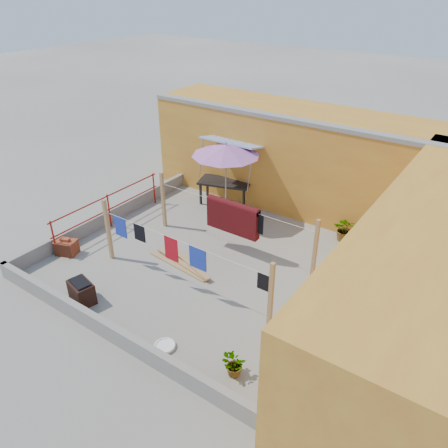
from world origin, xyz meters
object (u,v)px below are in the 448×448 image
Objects in this scene: brazier at (82,292)px; green_hose at (364,260)px; patio_umbrella at (226,151)px; water_jug_a at (354,281)px; white_basin at (165,346)px; plant_back_a at (345,229)px; brick_stack at (66,247)px; outdoor_table at (225,183)px; water_jug_b at (374,269)px.

brazier is 7.45m from green_hose.
brazier is (-0.37, -5.48, -1.98)m from patio_umbrella.
white_basin is at bearing -120.34° from water_jug_a.
brick_stack is at bearing -139.78° from plant_back_a.
outdoor_table is 5.30m from green_hose.
water_jug_a is at bearing -82.58° from green_hose.
white_basin is 6.47m from plant_back_a.
patio_umbrella is 3.38× the size of plant_back_a.
brazier is (2.04, -1.11, 0.07)m from brick_stack.
water_jug_b is (4.99, -0.37, -2.11)m from patio_umbrella.
patio_umbrella is 5.11m from green_hose.
outdoor_table reaches higher than water_jug_a.
white_basin is at bearing -67.70° from patio_umbrella.
brick_stack is 1.94× the size of water_jug_b.
brick_stack is 1.77× the size of water_jug_a.
water_jug_b is at bearing 28.38° from brick_stack.
white_basin is (2.62, -0.01, -0.24)m from brazier.
outdoor_table is 2.58× the size of plant_back_a.
outdoor_table is at bearing 92.02° from brazier.
white_basin is (4.66, -1.13, -0.17)m from brick_stack.
patio_umbrella is at bearing -53.70° from outdoor_table.
water_jug_a is (4.77, -1.20, -2.09)m from patio_umbrella.
water_jug_a is (5.14, 4.28, -0.12)m from brazier.
white_basin is 1.21× the size of water_jug_a.
brick_stack is 0.93× the size of brazier.
water_jug_b is at bearing -4.22° from patio_umbrella.
patio_umbrella is at bearing -167.74° from plant_back_a.
patio_umbrella reaches higher than outdoor_table.
white_basin is 4.98m from water_jug_a.
brazier reaches higher than water_jug_b.
brazier reaches higher than brick_stack.
patio_umbrella is at bearing 61.12° from brick_stack.
brick_stack is 0.91× the size of plant_back_a.
water_jug_b is at bearing -47.44° from green_hose.
patio_umbrella is 1.82m from outdoor_table.
outdoor_table reaches higher than brazier.
outdoor_table reaches higher than water_jug_b.
water_jug_a is (5.36, -2.01, -0.57)m from outdoor_table.
plant_back_a is (4.08, 6.29, 0.09)m from brazier.
green_hose is at bearing 67.04° from white_basin.
outdoor_table is 5.74m from water_jug_b.
plant_back_a reaches higher than water_jug_a.
water_jug_b reaches higher than green_hose.
water_jug_b is at bearing -11.88° from outdoor_table.
brazier reaches higher than water_jug_a.
water_jug_a is (7.17, 3.17, -0.05)m from brick_stack.
water_jug_b is at bearing 61.88° from white_basin.
water_jug_b is 0.59m from green_hose.
outdoor_table is at bearing 168.12° from water_jug_b.
patio_umbrella is 3.45× the size of brazier.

